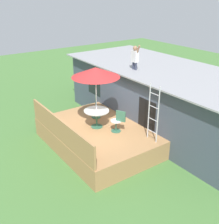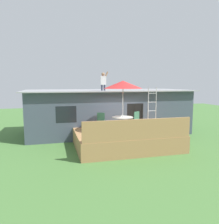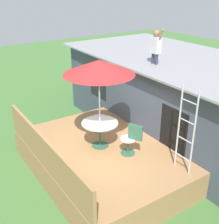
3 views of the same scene
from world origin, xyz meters
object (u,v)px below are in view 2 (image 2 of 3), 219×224
at_px(patio_chair_left, 103,122).
at_px(step_ladder, 152,107).
at_px(patio_table, 123,120).
at_px(patio_umbrella, 123,85).
at_px(patio_chair_right, 135,120).
at_px(person_figure, 103,80).

bearing_deg(patio_chair_left, step_ladder, 42.29).
bearing_deg(patio_table, patio_umbrella, 159.44).
bearing_deg(patio_chair_right, patio_chair_left, -31.02).
relative_size(patio_table, step_ladder, 0.47).
xyz_separation_m(patio_table, step_ladder, (2.12, 1.12, 0.51)).
height_order(person_figure, patio_chair_right, person_figure).
xyz_separation_m(person_figure, patio_chair_left, (-0.43, -1.80, -2.14)).
distance_m(patio_umbrella, patio_chair_right, 2.12).
distance_m(person_figure, patio_chair_right, 3.12).
height_order(patio_umbrella, patio_chair_left, patio_umbrella).
bearing_deg(person_figure, step_ladder, -25.19).
distance_m(patio_table, patio_umbrella, 1.76).
distance_m(patio_table, patio_chair_left, 1.03).
bearing_deg(patio_umbrella, patio_chair_right, 28.76).
bearing_deg(step_ladder, patio_chair_right, -152.77).
relative_size(patio_umbrella, patio_chair_right, 2.76).
bearing_deg(person_figure, patio_chair_left, -103.40).
xyz_separation_m(patio_chair_left, patio_chair_right, (1.71, -0.07, 0.00)).
distance_m(patio_chair_left, patio_chair_right, 1.71).
relative_size(patio_table, patio_chair_right, 1.13).
height_order(step_ladder, patio_chair_left, step_ladder).
distance_m(step_ladder, patio_chair_left, 3.12).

